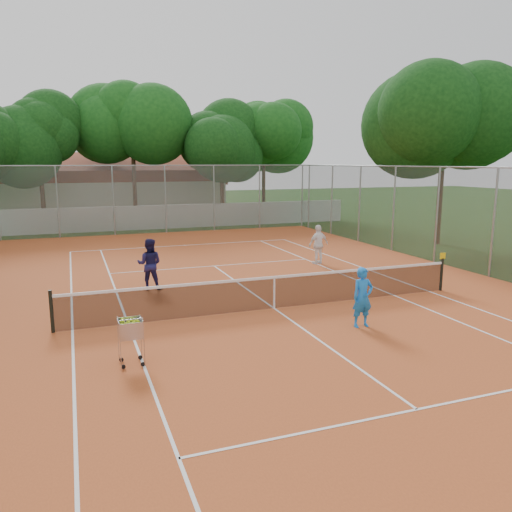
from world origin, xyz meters
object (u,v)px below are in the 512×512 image
object	(u,v)px
clubhouse	(114,187)
player_far_right	(318,244)
ball_hopper	(131,340)
player_far_left	(150,264)
player_near	(363,297)
tennis_net	(274,292)

from	to	relation	value
clubhouse	player_far_right	bearing A→B (deg)	-75.33
player_far_right	ball_hopper	distance (m)	11.74
clubhouse	player_far_left	xyz separation A→B (m)	(-1.00, -25.47, -1.33)
player_far_left	ball_hopper	size ratio (longest dim) A/B	1.59
player_far_left	player_far_right	bearing A→B (deg)	-145.86
clubhouse	player_near	xyz separation A→B (m)	(3.50, -31.27, -1.40)
player_near	player_far_left	world-z (taller)	player_far_left
tennis_net	ball_hopper	bearing A→B (deg)	-147.84
player_far_right	clubhouse	bearing A→B (deg)	-86.45
tennis_net	clubhouse	size ratio (longest dim) A/B	0.72
tennis_net	clubhouse	xyz separation A→B (m)	(-2.00, 29.00, 1.69)
player_far_left	ball_hopper	bearing A→B (deg)	97.97
clubhouse	player_near	world-z (taller)	clubhouse
tennis_net	player_near	bearing A→B (deg)	-56.59
tennis_net	player_near	distance (m)	2.73
clubhouse	tennis_net	bearing A→B (deg)	-86.05
player_near	player_far_right	xyz separation A→B (m)	(2.69, 7.62, 0.04)
player_near	ball_hopper	world-z (taller)	player_near
clubhouse	player_near	size ratio (longest dim) A/B	10.58
clubhouse	player_far_left	world-z (taller)	clubhouse
player_near	player_far_left	size ratio (longest dim) A/B	0.91
clubhouse	player_near	distance (m)	31.49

